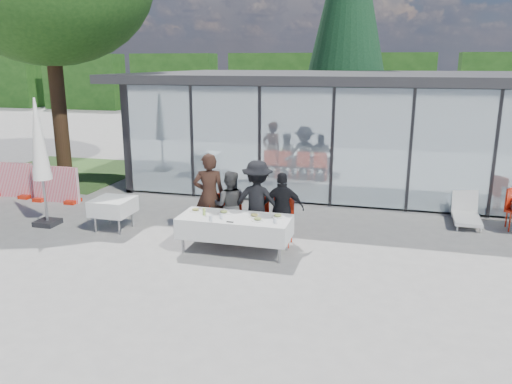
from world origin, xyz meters
TOP-DOWN VIEW (x-y plane):
  - ground at (0.00, 0.00)m, footprint 90.00×90.00m
  - pavilion at (2.00, 8.16)m, footprint 14.80×8.80m
  - treeline at (-2.00, 28.00)m, footprint 62.50×2.00m
  - dining_table at (-0.47, 0.31)m, footprint 2.26×0.96m
  - diner_a at (-1.27, 1.02)m, footprint 0.87×0.87m
  - diner_chair_a at (-1.27, 1.06)m, footprint 0.44×0.44m
  - diner_b at (-0.80, 1.02)m, footprint 0.81×0.81m
  - diner_chair_b at (-0.80, 1.06)m, footprint 0.44×0.44m
  - diner_c at (-0.19, 1.02)m, footprint 1.17×1.17m
  - diner_chair_c at (-0.19, 1.06)m, footprint 0.44×0.44m
  - diner_d at (0.36, 1.02)m, footprint 1.08×1.08m
  - diner_chair_d at (0.36, 1.06)m, footprint 0.44×0.44m
  - plate_a at (-1.38, 0.47)m, footprint 0.26×0.26m
  - plate_b at (-0.76, 0.47)m, footprint 0.26×0.26m
  - plate_c at (-0.09, 0.41)m, footprint 0.26×0.26m
  - plate_d at (0.37, 0.50)m, footprint 0.26×0.26m
  - plate_extra at (0.04, 0.18)m, footprint 0.26×0.26m
  - juice_bottle at (-1.10, 0.25)m, footprint 0.06×0.06m
  - drinking_glasses at (-0.38, 0.05)m, footprint 1.32×0.26m
  - folded_eyeglasses at (-0.45, -0.06)m, footprint 0.14×0.03m
  - spare_table_left at (-3.59, 0.92)m, footprint 0.86×0.86m
  - market_umbrella at (-5.31, 0.81)m, footprint 0.50×0.50m
  - lounger at (4.34, 3.56)m, footprint 0.64×1.35m
  - conifer_tree at (0.50, 13.00)m, footprint 4.00×4.00m
  - grass_patch at (-8.50, 6.00)m, footprint 5.00×5.00m

SIDE VIEW (x-z plane):
  - ground at x=0.00m, z-range 0.00..0.00m
  - grass_patch at x=-8.50m, z-range 0.00..0.02m
  - lounger at x=4.34m, z-range -0.10..0.62m
  - diner_chair_a at x=-1.27m, z-range 0.05..1.03m
  - diner_chair_b at x=-0.80m, z-range 0.05..1.03m
  - diner_chair_c at x=-0.19m, z-range 0.05..1.03m
  - diner_chair_d at x=0.36m, z-range 0.05..1.03m
  - dining_table at x=-0.47m, z-range 0.16..0.91m
  - spare_table_left at x=-3.59m, z-range 0.18..0.92m
  - folded_eyeglasses at x=-0.45m, z-range 0.75..0.76m
  - diner_b at x=-0.80m, z-range 0.00..1.52m
  - plate_a at x=-1.38m, z-range 0.74..0.81m
  - plate_b at x=-0.76m, z-range 0.74..0.81m
  - plate_c at x=-0.09m, z-range 0.74..0.81m
  - plate_d at x=0.37m, z-range 0.74..0.81m
  - plate_extra at x=0.04m, z-range 0.74..0.81m
  - diner_d at x=0.36m, z-range 0.00..1.55m
  - drinking_glasses at x=-0.38m, z-range 0.75..0.85m
  - juice_bottle at x=-1.10m, z-range 0.75..0.90m
  - diner_c at x=-0.19m, z-range 0.00..1.78m
  - diner_a at x=-1.27m, z-range 0.00..1.89m
  - market_umbrella at x=-5.31m, z-range 0.40..3.40m
  - pavilion at x=2.00m, z-range 0.43..3.87m
  - treeline at x=-2.00m, z-range 0.00..4.40m
  - conifer_tree at x=0.50m, z-range 0.74..11.24m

